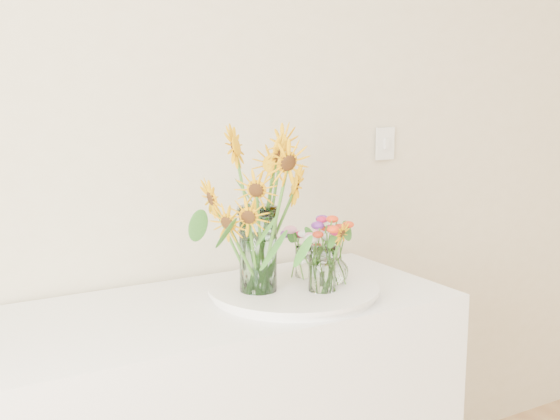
% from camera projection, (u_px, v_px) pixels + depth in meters
% --- Properties ---
extents(tray, '(0.48, 0.48, 0.02)m').
position_uv_depth(tray, '(293.00, 292.00, 2.08)').
color(tray, white).
rests_on(tray, counter).
extents(mason_jar, '(0.14, 0.14, 0.25)m').
position_uv_depth(mason_jar, '(258.00, 250.00, 2.01)').
color(mason_jar, silver).
rests_on(mason_jar, tray).
extents(sunflower_bouquet, '(0.86, 0.86, 0.48)m').
position_uv_depth(sunflower_bouquet, '(258.00, 211.00, 1.99)').
color(sunflower_bouquet, '#E59F04').
rests_on(sunflower_bouquet, tray).
extents(small_vase_a, '(0.10, 0.10, 0.14)m').
position_uv_depth(small_vase_a, '(322.00, 269.00, 2.02)').
color(small_vase_a, white).
rests_on(small_vase_a, tray).
extents(wildflower_posy_a, '(0.17, 0.17, 0.23)m').
position_uv_depth(wildflower_posy_a, '(322.00, 254.00, 2.02)').
color(wildflower_posy_a, red).
rests_on(wildflower_posy_a, tray).
extents(small_vase_b, '(0.12, 0.12, 0.13)m').
position_uv_depth(small_vase_b, '(333.00, 263.00, 2.11)').
color(small_vase_b, white).
rests_on(small_vase_b, tray).
extents(wildflower_posy_b, '(0.19, 0.19, 0.22)m').
position_uv_depth(wildflower_posy_b, '(334.00, 248.00, 2.10)').
color(wildflower_posy_b, red).
rests_on(wildflower_posy_b, tray).
extents(small_vase_c, '(0.07, 0.07, 0.10)m').
position_uv_depth(small_vase_c, '(305.00, 262.00, 2.17)').
color(small_vase_c, white).
rests_on(small_vase_c, tray).
extents(wildflower_posy_c, '(0.20, 0.20, 0.19)m').
position_uv_depth(wildflower_posy_c, '(305.00, 248.00, 2.17)').
color(wildflower_posy_c, red).
rests_on(wildflower_posy_c, tray).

